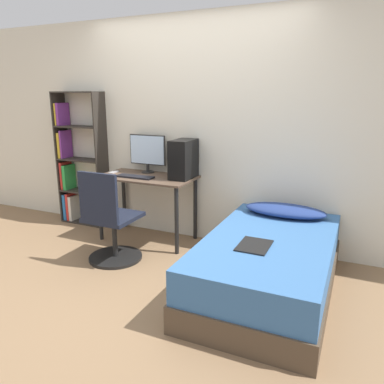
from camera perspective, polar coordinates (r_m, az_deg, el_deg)
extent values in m
plane|color=#846647|center=(3.48, -9.33, -13.94)|extent=(14.00, 14.00, 0.00)
cube|color=silver|center=(4.26, 0.19, 9.23)|extent=(8.00, 0.05, 2.50)
cube|color=brown|center=(4.27, -6.91, 2.27)|extent=(1.09, 0.58, 0.02)
cylinder|color=black|center=(4.45, -13.84, -2.59)|extent=(0.04, 0.04, 0.73)
cylinder|color=black|center=(3.93, -2.36, -4.44)|extent=(0.04, 0.04, 0.73)
cylinder|color=black|center=(4.82, -10.33, -1.07)|extent=(0.04, 0.04, 0.73)
cylinder|color=black|center=(4.35, 0.50, -2.55)|extent=(0.04, 0.04, 0.73)
cube|color=#2D2823|center=(5.22, -19.10, 4.93)|extent=(0.02, 0.24, 1.69)
cube|color=#2D2823|center=(4.80, -13.53, 4.55)|extent=(0.02, 0.24, 1.69)
cube|color=#2D2823|center=(5.20, -15.77, -4.33)|extent=(0.62, 0.24, 0.02)
cube|color=#2D2823|center=(5.09, -16.09, 0.12)|extent=(0.62, 0.24, 0.02)
cube|color=#2D2823|center=(5.00, -16.43, 4.76)|extent=(0.62, 0.24, 0.02)
cube|color=#2D2823|center=(4.95, -16.78, 9.51)|extent=(0.62, 0.24, 0.02)
cube|color=#2D2823|center=(4.94, -17.15, 14.34)|extent=(0.62, 0.24, 0.02)
cube|color=#2870B7|center=(5.33, -18.20, -2.02)|extent=(0.04, 0.21, 0.35)
cube|color=red|center=(5.29, -17.79, -2.02)|extent=(0.04, 0.21, 0.36)
cube|color=beige|center=(5.27, -17.41, -2.25)|extent=(0.04, 0.21, 0.33)
cube|color=red|center=(5.23, -18.62, 2.45)|extent=(0.03, 0.21, 0.36)
cube|color=green|center=(5.20, -18.22, 2.21)|extent=(0.04, 0.21, 0.32)
cube|color=gold|center=(5.17, -18.96, 6.78)|extent=(0.04, 0.21, 0.32)
cube|color=#7A338E|center=(5.14, -18.65, 6.93)|extent=(0.02, 0.21, 0.35)
cube|color=gold|center=(5.14, -19.38, 11.11)|extent=(0.02, 0.21, 0.27)
cube|color=#7A338E|center=(5.11, -19.09, 11.15)|extent=(0.04, 0.21, 0.28)
cylinder|color=black|center=(4.02, -11.55, -9.68)|extent=(0.55, 0.55, 0.03)
cylinder|color=black|center=(3.94, -11.71, -6.80)|extent=(0.05, 0.05, 0.40)
cube|color=black|center=(3.87, -11.88, -3.74)|extent=(0.47, 0.47, 0.04)
cube|color=black|center=(3.63, -14.13, -0.85)|extent=(0.43, 0.04, 0.48)
cube|color=#4C3D2D|center=(3.37, 11.40, -12.88)|extent=(1.04, 1.82, 0.22)
cube|color=#38669E|center=(3.27, 11.61, -9.06)|extent=(1.01, 1.78, 0.27)
ellipsoid|color=navy|center=(3.80, 14.00, -2.72)|extent=(0.79, 0.36, 0.11)
cube|color=black|center=(3.02, 9.46, -8.05)|extent=(0.24, 0.32, 0.01)
cylinder|color=black|center=(4.47, -6.73, 3.06)|extent=(0.16, 0.16, 0.01)
cylinder|color=black|center=(4.46, -6.75, 3.72)|extent=(0.04, 0.04, 0.09)
cube|color=black|center=(4.43, -6.80, 6.40)|extent=(0.47, 0.01, 0.35)
cube|color=#B2D1EF|center=(4.42, -6.85, 6.39)|extent=(0.44, 0.01, 0.33)
cube|color=black|center=(4.21, -8.67, 2.32)|extent=(0.43, 0.13, 0.02)
cube|color=black|center=(4.10, -1.31, 5.04)|extent=(0.21, 0.36, 0.42)
cube|color=#B7B7BC|center=(4.53, -11.83, 3.00)|extent=(0.07, 0.14, 0.01)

